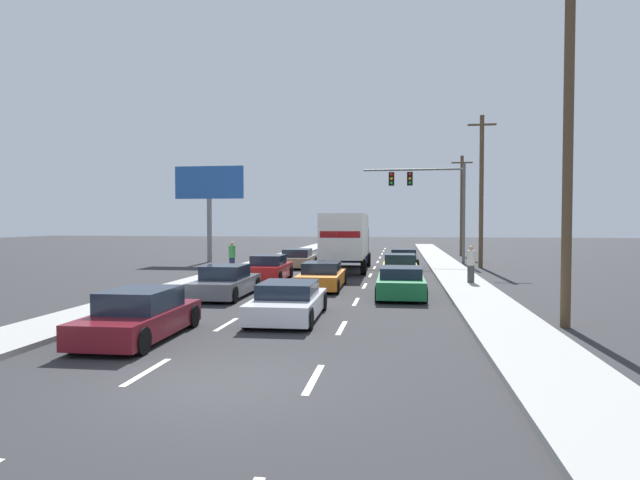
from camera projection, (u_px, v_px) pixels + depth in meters
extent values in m
plane|color=#2B2B2D|center=(348.00, 268.00, 34.66)|extent=(140.00, 140.00, 0.00)
cube|color=#9E9E99|center=(457.00, 276.00, 28.78)|extent=(2.23, 80.00, 0.14)
cube|color=#9E9E99|center=(229.00, 273.00, 30.66)|extent=(2.23, 80.00, 0.14)
cube|color=silver|center=(147.00, 371.00, 10.77)|extent=(0.14, 2.00, 0.01)
cube|color=silver|center=(227.00, 324.00, 15.72)|extent=(0.14, 2.00, 0.01)
cube|color=silver|center=(268.00, 300.00, 20.66)|extent=(0.14, 2.00, 0.01)
cube|color=silver|center=(293.00, 285.00, 25.60)|extent=(0.14, 2.00, 0.01)
cube|color=silver|center=(311.00, 274.00, 30.54)|extent=(0.14, 2.00, 0.01)
cube|color=silver|center=(323.00, 267.00, 35.49)|extent=(0.14, 2.00, 0.01)
cube|color=silver|center=(332.00, 261.00, 40.43)|extent=(0.14, 2.00, 0.01)
cube|color=silver|center=(340.00, 257.00, 45.37)|extent=(0.14, 2.00, 0.01)
cube|color=silver|center=(346.00, 254.00, 50.31)|extent=(0.14, 2.00, 0.01)
cube|color=silver|center=(350.00, 251.00, 55.26)|extent=(0.14, 2.00, 0.01)
cube|color=silver|center=(354.00, 248.00, 60.20)|extent=(0.14, 2.00, 0.01)
cube|color=silver|center=(314.00, 379.00, 10.27)|extent=(0.14, 2.00, 0.01)
cube|color=silver|center=(342.00, 328.00, 15.22)|extent=(0.14, 2.00, 0.01)
cube|color=silver|center=(356.00, 302.00, 20.16)|extent=(0.14, 2.00, 0.01)
cube|color=silver|center=(365.00, 286.00, 25.10)|extent=(0.14, 2.00, 0.01)
cube|color=silver|center=(370.00, 275.00, 30.04)|extent=(0.14, 2.00, 0.01)
cube|color=silver|center=(374.00, 268.00, 34.99)|extent=(0.14, 2.00, 0.01)
cube|color=silver|center=(378.00, 262.00, 39.93)|extent=(0.14, 2.00, 0.01)
cube|color=silver|center=(380.00, 257.00, 44.87)|extent=(0.14, 2.00, 0.01)
cube|color=silver|center=(382.00, 254.00, 49.81)|extent=(0.14, 2.00, 0.01)
cube|color=silver|center=(384.00, 251.00, 54.76)|extent=(0.14, 2.00, 0.01)
cube|color=silver|center=(385.00, 248.00, 59.70)|extent=(0.14, 2.00, 0.01)
cube|color=tan|center=(298.00, 261.00, 35.15)|extent=(2.00, 4.49, 0.59)
cube|color=#192333|center=(297.00, 253.00, 34.84)|extent=(1.72, 2.17, 0.50)
cylinder|color=black|center=(289.00, 261.00, 36.92)|extent=(0.24, 0.65, 0.64)
cylinder|color=black|center=(315.00, 261.00, 36.71)|extent=(0.24, 0.65, 0.64)
cylinder|color=black|center=(280.00, 264.00, 33.61)|extent=(0.24, 0.65, 0.64)
cylinder|color=black|center=(308.00, 265.00, 33.39)|extent=(0.24, 0.65, 0.64)
cube|color=red|center=(269.00, 271.00, 27.50)|extent=(1.82, 4.14, 0.68)
cube|color=#192333|center=(269.00, 260.00, 27.27)|extent=(1.56, 1.83, 0.48)
cylinder|color=black|center=(261.00, 271.00, 29.10)|extent=(0.23, 0.64, 0.64)
cylinder|color=black|center=(290.00, 271.00, 28.90)|extent=(0.23, 0.64, 0.64)
cylinder|color=black|center=(247.00, 277.00, 26.12)|extent=(0.23, 0.64, 0.64)
cylinder|color=black|center=(279.00, 277.00, 25.92)|extent=(0.23, 0.64, 0.64)
cube|color=slate|center=(226.00, 286.00, 21.49)|extent=(1.82, 4.46, 0.61)
cube|color=#192333|center=(225.00, 272.00, 21.40)|extent=(1.58, 1.90, 0.53)
cylinder|color=black|center=(219.00, 284.00, 23.26)|extent=(0.23, 0.64, 0.64)
cylinder|color=black|center=(256.00, 284.00, 23.03)|extent=(0.23, 0.64, 0.64)
cylinder|color=black|center=(191.00, 294.00, 19.95)|extent=(0.23, 0.64, 0.64)
cylinder|color=black|center=(233.00, 295.00, 19.73)|extent=(0.23, 0.64, 0.64)
cube|color=maroon|center=(139.00, 322.00, 13.77)|extent=(1.85, 4.34, 0.60)
cube|color=#192333|center=(141.00, 299.00, 13.83)|extent=(1.59, 2.15, 0.54)
cylinder|color=black|center=(138.00, 315.00, 15.46)|extent=(0.23, 0.64, 0.64)
cylinder|color=black|center=(192.00, 316.00, 15.26)|extent=(0.23, 0.64, 0.64)
cylinder|color=black|center=(74.00, 339.00, 12.29)|extent=(0.23, 0.64, 0.64)
cylinder|color=black|center=(141.00, 341.00, 12.08)|extent=(0.23, 0.64, 0.64)
cube|color=white|center=(346.00, 235.00, 31.69)|extent=(2.49, 6.89, 2.51)
cube|color=red|center=(340.00, 234.00, 28.31)|extent=(2.16, 0.07, 0.36)
cube|color=#141E4C|center=(351.00, 245.00, 36.13)|extent=(2.33, 2.08, 2.27)
cylinder|color=black|center=(334.00, 259.00, 36.32)|extent=(0.31, 0.96, 0.96)
cylinder|color=black|center=(368.00, 259.00, 36.01)|extent=(0.31, 0.96, 0.96)
cylinder|color=black|center=(323.00, 266.00, 30.54)|extent=(0.31, 0.96, 0.96)
cylinder|color=black|center=(364.00, 266.00, 30.24)|extent=(0.31, 0.96, 0.96)
cube|color=orange|center=(322.00, 279.00, 24.16)|extent=(1.86, 4.61, 0.59)
cube|color=#192333|center=(322.00, 267.00, 24.02)|extent=(1.60, 1.96, 0.47)
cylinder|color=black|center=(310.00, 277.00, 26.00)|extent=(0.23, 0.64, 0.64)
cylinder|color=black|center=(344.00, 278.00, 25.78)|extent=(0.23, 0.64, 0.64)
cylinder|color=black|center=(297.00, 286.00, 22.55)|extent=(0.23, 0.64, 0.64)
cylinder|color=black|center=(337.00, 286.00, 22.33)|extent=(0.23, 0.64, 0.64)
cube|color=white|center=(288.00, 305.00, 16.62)|extent=(1.99, 4.46, 0.56)
cube|color=#192333|center=(288.00, 289.00, 16.62)|extent=(1.71, 2.08, 0.44)
cylinder|color=black|center=(272.00, 300.00, 18.38)|extent=(0.23, 0.64, 0.64)
cylinder|color=black|center=(323.00, 301.00, 18.16)|extent=(0.23, 0.64, 0.64)
cylinder|color=black|center=(246.00, 317.00, 15.09)|extent=(0.23, 0.64, 0.64)
cylinder|color=black|center=(309.00, 319.00, 14.87)|extent=(0.23, 0.64, 0.64)
cube|color=black|center=(403.00, 262.00, 34.34)|extent=(1.81, 4.16, 0.60)
cube|color=#192333|center=(403.00, 253.00, 34.30)|extent=(1.56, 1.80, 0.52)
cylinder|color=black|center=(391.00, 262.00, 35.95)|extent=(0.23, 0.64, 0.64)
cylinder|color=black|center=(415.00, 262.00, 35.74)|extent=(0.23, 0.64, 0.64)
cylinder|color=black|center=(391.00, 265.00, 32.94)|extent=(0.23, 0.64, 0.64)
cylinder|color=black|center=(417.00, 266.00, 32.73)|extent=(0.23, 0.64, 0.64)
cube|color=yellow|center=(400.00, 270.00, 28.11)|extent=(1.80, 4.28, 0.64)
cube|color=#192333|center=(400.00, 259.00, 27.87)|extent=(1.57, 1.89, 0.55)
cylinder|color=black|center=(385.00, 270.00, 29.80)|extent=(0.23, 0.64, 0.64)
cylinder|color=black|center=(415.00, 270.00, 29.57)|extent=(0.23, 0.64, 0.64)
cylinder|color=black|center=(384.00, 276.00, 26.66)|extent=(0.23, 0.64, 0.64)
cylinder|color=black|center=(417.00, 276.00, 26.43)|extent=(0.23, 0.64, 0.64)
cube|color=#196B38|center=(401.00, 285.00, 21.55)|extent=(1.87, 4.51, 0.66)
cube|color=#192333|center=(401.00, 272.00, 21.30)|extent=(1.63, 1.98, 0.42)
cylinder|color=black|center=(380.00, 283.00, 23.36)|extent=(0.23, 0.64, 0.64)
cylinder|color=black|center=(420.00, 284.00, 23.12)|extent=(0.23, 0.64, 0.64)
cylinder|color=black|center=(378.00, 294.00, 20.00)|extent=(0.23, 0.64, 0.64)
cylinder|color=black|center=(425.00, 295.00, 19.76)|extent=(0.23, 0.64, 0.64)
cylinder|color=#595B56|center=(464.00, 214.00, 38.10)|extent=(0.20, 0.20, 7.15)
cylinder|color=#595B56|center=(413.00, 170.00, 38.52)|extent=(7.14, 0.14, 0.14)
cube|color=black|center=(410.00, 179.00, 38.58)|extent=(0.40, 0.56, 0.95)
sphere|color=red|center=(410.00, 174.00, 38.26)|extent=(0.20, 0.20, 0.20)
sphere|color=orange|center=(410.00, 178.00, 38.27)|extent=(0.20, 0.20, 0.20)
sphere|color=green|center=(410.00, 183.00, 38.28)|extent=(0.20, 0.20, 0.20)
cube|color=black|center=(392.00, 179.00, 38.77)|extent=(0.40, 0.56, 0.95)
sphere|color=red|center=(391.00, 174.00, 38.45)|extent=(0.20, 0.20, 0.20)
sphere|color=orange|center=(391.00, 179.00, 38.46)|extent=(0.20, 0.20, 0.20)
sphere|color=green|center=(391.00, 183.00, 38.47)|extent=(0.20, 0.20, 0.20)
cylinder|color=brown|center=(568.00, 148.00, 15.10)|extent=(0.28, 0.28, 10.19)
cylinder|color=brown|center=(481.00, 192.00, 34.75)|extent=(0.28, 0.28, 9.88)
cube|color=brown|center=(482.00, 125.00, 34.60)|extent=(1.80, 0.12, 0.12)
cylinder|color=brown|center=(462.00, 206.00, 46.88)|extent=(0.28, 0.28, 8.76)
cube|color=brown|center=(462.00, 163.00, 46.75)|extent=(1.80, 0.12, 0.12)
cylinder|color=slate|center=(209.00, 230.00, 39.80)|extent=(0.36, 0.36, 4.71)
cube|color=#2659A5|center=(209.00, 182.00, 39.67)|extent=(5.23, 0.20, 2.40)
cylinder|color=#3F3F42|center=(471.00, 274.00, 25.22)|extent=(0.32, 0.32, 0.81)
cylinder|color=beige|center=(471.00, 258.00, 25.20)|extent=(0.38, 0.38, 0.71)
sphere|color=tan|center=(471.00, 248.00, 25.18)|extent=(0.22, 0.22, 0.22)
cylinder|color=#1E233F|center=(232.00, 265.00, 30.84)|extent=(0.32, 0.32, 0.80)
cylinder|color=#338C3F|center=(232.00, 251.00, 30.81)|extent=(0.38, 0.38, 0.70)
sphere|color=tan|center=(232.00, 244.00, 30.80)|extent=(0.22, 0.22, 0.22)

